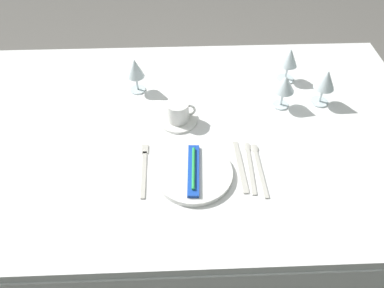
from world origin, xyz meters
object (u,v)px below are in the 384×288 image
toothbrush_package (193,170)px  wine_glass_far (285,85)px  wine_glass_left (135,69)px  spoon_soup (249,161)px  spoon_dessert (258,163)px  dinner_knife (241,167)px  wine_glass_right (289,59)px  dinner_plate (193,173)px  wine_glass_centre (326,81)px  fork_outer (144,168)px  coffee_cup_left (178,111)px

toothbrush_package → wine_glass_far: size_ratio=1.54×
wine_glass_left → wine_glass_far: 0.57m
spoon_soup → spoon_dessert: 0.03m
dinner_knife → wine_glass_far: (0.20, 0.31, 0.10)m
spoon_soup → wine_glass_far: wine_glass_far is taller
toothbrush_package → dinner_knife: size_ratio=0.94×
spoon_dessert → wine_glass_far: wine_glass_far is taller
wine_glass_right → dinner_knife: bearing=-117.7°
wine_glass_right → wine_glass_far: (-0.05, -0.17, -0.00)m
spoon_dessert → wine_glass_left: 0.60m
dinner_plate → dinner_knife: bearing=8.7°
dinner_knife → wine_glass_left: size_ratio=1.53×
dinner_knife → spoon_dessert: spoon_dessert is taller
wine_glass_centre → dinner_plate: bearing=-145.7°
wine_glass_far → spoon_dessert: bearing=-114.6°
toothbrush_package → dinner_knife: 0.16m
dinner_plate → wine_glass_far: 0.49m
wine_glass_centre → wine_glass_right: bearing=123.7°
spoon_dessert → wine_glass_right: (0.19, 0.46, 0.10)m
spoon_dessert → toothbrush_package: bearing=-169.8°
fork_outer → wine_glass_far: wine_glass_far is taller
spoon_soup → wine_glass_right: bearing=64.3°
dinner_plate → coffee_cup_left: size_ratio=2.36×
spoon_soup → dinner_knife: bearing=-141.4°
toothbrush_package → wine_glass_left: (-0.21, 0.45, 0.08)m
dinner_plate → dinner_knife: (0.16, 0.02, -0.01)m
dinner_plate → wine_glass_right: size_ratio=1.73×
dinner_knife → spoon_soup: (0.03, 0.03, -0.00)m
wine_glass_centre → dinner_knife: bearing=-137.4°
dinner_knife → coffee_cup_left: size_ratio=2.09×
dinner_plate → fork_outer: bearing=168.0°
dinner_plate → spoon_soup: 0.20m
wine_glass_left → wine_glass_far: bearing=-11.9°
dinner_knife → spoon_dessert: size_ratio=0.98×
dinner_plate → dinner_knife: 0.16m
fork_outer → spoon_dessert: bearing=0.7°
coffee_cup_left → wine_glass_centre: 0.56m
toothbrush_package → wine_glass_far: (0.35, 0.33, 0.07)m
spoon_dessert → wine_glass_left: bearing=135.8°
dinner_plate → wine_glass_far: (0.35, 0.33, 0.09)m
spoon_soup → wine_glass_far: (0.16, 0.28, 0.10)m
toothbrush_package → spoon_soup: size_ratio=0.94×
toothbrush_package → coffee_cup_left: (-0.04, 0.26, 0.02)m
dinner_knife → wine_glass_right: 0.55m
dinner_plate → fork_outer: dinner_plate is taller
fork_outer → dinner_plate: bearing=-12.0°
fork_outer → dinner_knife: (0.32, -0.01, 0.00)m
fork_outer → wine_glass_right: size_ratio=1.56×
wine_glass_far → coffee_cup_left: bearing=-169.6°
toothbrush_package → wine_glass_right: wine_glass_right is taller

